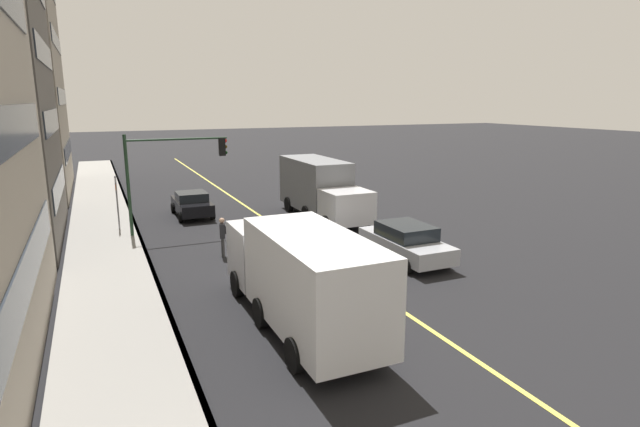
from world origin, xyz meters
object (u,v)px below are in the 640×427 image
Objects in this scene: truck_gray at (320,188)px; street_sign_post at (117,199)px; truck_white at (301,274)px; car_silver at (406,242)px; pedestrian_with_backpack at (223,234)px; traffic_light_mast at (171,164)px; car_black at (192,204)px.

truck_gray is 2.77× the size of street_sign_post.
truck_gray reaches higher than truck_white.
car_silver is 2.76× the size of pedestrian_with_backpack.
traffic_light_mast is (8.32, 8.27, 2.74)m from car_silver.
truck_white is (-4.22, 6.47, 0.85)m from car_silver.
street_sign_post is at bearing 47.56° from car_silver.
street_sign_post is at bearing 118.31° from car_black.
truck_gray is 4.67× the size of pedestrian_with_backpack.
car_silver is 1.63× the size of street_sign_post.
pedestrian_with_backpack is (3.57, 6.93, 0.21)m from car_silver.
car_black is 0.51× the size of truck_gray.
truck_white reaches higher than car_black.
truck_gray is at bearing -53.24° from pedestrian_with_backpack.
truck_white is 14.75m from street_sign_post.
truck_white is 12.82m from traffic_light_mast.
street_sign_post is at bearing 58.47° from traffic_light_mast.
street_sign_post is at bearing 83.82° from truck_gray.
car_silver is 12.05m from traffic_light_mast.
truck_white reaches higher than street_sign_post.
street_sign_post is (9.88, 10.81, 0.91)m from car_silver.
pedestrian_with_backpack is at bearing -148.43° from street_sign_post.
car_silver is 0.59× the size of truck_gray.
traffic_light_mast is (12.55, 1.80, 1.89)m from truck_white.
car_black is at bearing -1.46° from pedestrian_with_backpack.
truck_gray is at bearing -96.18° from street_sign_post.
truck_gray is (8.72, 0.04, 0.93)m from car_silver.
pedestrian_with_backpack is (7.79, 0.46, -0.63)m from truck_white.
traffic_light_mast reaches higher than street_sign_post.
truck_gray is 8.63m from pedestrian_with_backpack.
traffic_light_mast is (-0.39, 8.23, 1.81)m from truck_gray.
truck_gray is at bearing -87.28° from traffic_light_mast.
pedestrian_with_backpack is at bearing 62.74° from car_silver.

